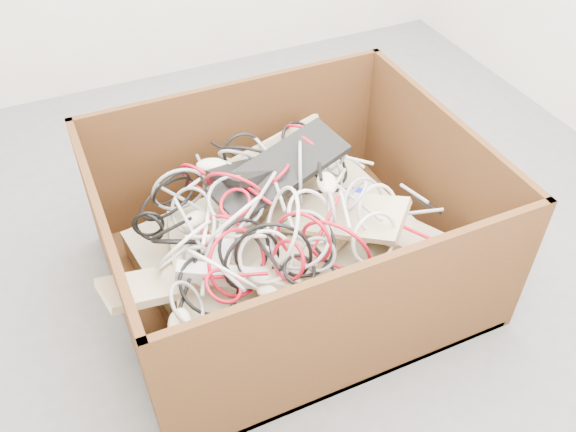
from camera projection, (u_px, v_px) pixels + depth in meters
name	position (u px, v px, depth m)	size (l,w,h in m)	color
ground	(313.00, 233.00, 2.48)	(3.00, 3.00, 0.00)	#5B5B5D
cardboard_box	(286.00, 253.00, 2.20)	(1.23, 1.02, 0.58)	#37220D
keyboard_pile	(292.00, 217.00, 2.14)	(1.22, 0.97, 0.45)	#C2AD88
mice_scatter	(267.00, 229.00, 1.99)	(0.86, 0.74, 0.20)	beige
power_strip_left	(225.00, 240.00, 1.94)	(0.31, 0.06, 0.04)	silver
power_strip_right	(222.00, 275.00, 1.86)	(0.28, 0.06, 0.04)	silver
vga_plug	(358.00, 193.00, 2.14)	(0.04, 0.04, 0.02)	#0D16C6
cable_tangle	(261.00, 214.00, 1.99)	(1.00, 0.89, 0.39)	black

